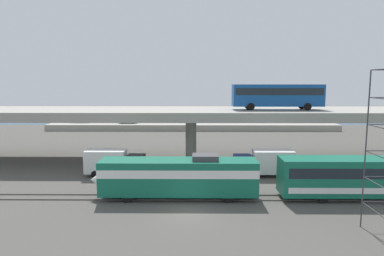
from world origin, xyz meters
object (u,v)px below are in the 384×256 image
at_px(parked_car_1, 186,119).
at_px(parked_car_5, 81,119).
at_px(transit_bus_on_overpass, 277,94).
at_px(service_truck_west, 265,162).
at_px(parked_car_3, 270,119).
at_px(service_truck_east, 114,162).
at_px(parked_car_2, 118,118).
at_px(parked_car_0, 95,118).
at_px(parked_car_4, 128,120).
at_px(train_locomotive, 171,175).

xyz_separation_m(parked_car_1, parked_car_5, (-24.68, -1.56, 0.00)).
distance_m(transit_bus_on_overpass, service_truck_west, 10.98).
height_order(parked_car_3, parked_car_5, same).
distance_m(service_truck_east, parked_car_5, 45.04).
xyz_separation_m(parked_car_3, parked_car_5, (-44.83, -2.15, 0.00)).
bearing_deg(parked_car_5, parked_car_2, -165.67).
bearing_deg(parked_car_0, parked_car_2, 176.44).
bearing_deg(transit_bus_on_overpass, parked_car_2, 129.42).
height_order(transit_bus_on_overpass, parked_car_5, transit_bus_on_overpass).
bearing_deg(parked_car_1, parked_car_3, -178.32).
relative_size(service_truck_east, parked_car_4, 1.64).
bearing_deg(parked_car_5, transit_bus_on_overpass, 138.02).
distance_m(service_truck_east, parked_car_4, 40.85).
bearing_deg(parked_car_4, parked_car_0, 157.65).
height_order(train_locomotive, service_truck_west, train_locomotive).
distance_m(parked_car_2, parked_car_5, 8.42).
xyz_separation_m(parked_car_2, parked_car_3, (36.67, 0.07, -0.00)).
bearing_deg(transit_bus_on_overpass, service_truck_east, -160.22).
relative_size(train_locomotive, parked_car_0, 3.46).
xyz_separation_m(parked_car_1, parked_car_3, (20.14, 0.59, 0.00)).
distance_m(service_truck_west, parked_car_4, 46.87).
distance_m(train_locomotive, parked_car_1, 50.87).
distance_m(parked_car_0, parked_car_4, 9.43).
bearing_deg(service_truck_west, service_truck_east, 0.00).
xyz_separation_m(transit_bus_on_overpass, parked_car_4, (-26.66, 33.00, -7.09)).
bearing_deg(transit_bus_on_overpass, parked_car_4, 128.93).
xyz_separation_m(service_truck_east, parked_car_5, (-17.39, 41.55, 0.49)).
bearing_deg(service_truck_east, parked_car_0, 108.62).
bearing_deg(parked_car_3, parked_car_1, -178.32).
xyz_separation_m(service_truck_east, parked_car_0, (-14.82, 43.98, 0.49)).
bearing_deg(train_locomotive, parked_car_4, -74.52).
distance_m(transit_bus_on_overpass, parked_car_4, 43.01).
xyz_separation_m(service_truck_west, parked_car_2, (-26.89, 43.63, 0.49)).
relative_size(train_locomotive, service_truck_east, 2.30).
xyz_separation_m(service_truck_west, parked_car_0, (-32.48, 43.98, 0.49)).
relative_size(transit_bus_on_overpass, service_truck_east, 1.76).
bearing_deg(parked_car_2, transit_bus_on_overpass, -50.58).
bearing_deg(parked_car_5, parked_car_4, 174.17).
relative_size(parked_car_0, parked_car_4, 1.09).
bearing_deg(service_truck_east, parked_car_5, 112.72).
xyz_separation_m(parked_car_1, parked_car_2, (-16.52, 0.52, 0.00)).
bearing_deg(parked_car_2, service_truck_west, -58.35).
xyz_separation_m(train_locomotive, parked_car_4, (-13.33, 48.15, -0.06)).
bearing_deg(service_truck_east, parked_car_2, 101.95).
xyz_separation_m(transit_bus_on_overpass, parked_car_0, (-35.38, 36.59, -7.09)).
height_order(parked_car_1, parked_car_3, same).
distance_m(parked_car_3, parked_car_5, 44.88).
height_order(parked_car_1, parked_car_5, same).
relative_size(parked_car_0, parked_car_5, 1.02).
distance_m(train_locomotive, parked_car_3, 55.28).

